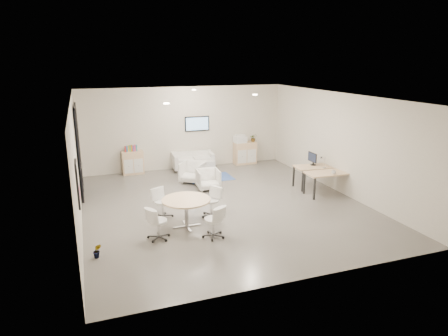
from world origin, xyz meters
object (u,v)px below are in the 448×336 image
sideboard_right (245,153)px  loveseat (193,162)px  desk_front (328,175)px  sideboard_left (133,163)px  round_table (186,202)px  armchair_right (208,178)px  armchair_left (193,171)px  desk_rear (315,168)px

sideboard_right → loveseat: (-2.27, -0.16, -0.13)m
sideboard_right → desk_front: (0.98, -4.50, 0.21)m
sideboard_left → round_table: size_ratio=0.70×
armchair_right → desk_front: size_ratio=0.52×
desk_front → round_table: bearing=-166.7°
armchair_right → sideboard_right: bearing=51.9°
desk_front → round_table: round_table is taller
sideboard_right → round_table: 6.73m
armchair_left → desk_front: bearing=-0.2°
sideboard_right → desk_rear: bearing=-74.1°
desk_front → round_table: (-4.89, -0.98, 0.02)m
sideboard_right → armchair_left: (-2.72, -1.76, -0.05)m
loveseat → desk_front: size_ratio=1.15×
armchair_right → desk_front: armchair_right is taller
armchair_right → round_table: size_ratio=0.60×
sideboard_right → loveseat: 2.28m
armchair_right → desk_front: 3.88m
sideboard_left → sideboard_right: (4.57, -0.02, 0.02)m
sideboard_left → round_table: sideboard_left is taller
round_table → desk_rear: bearing=20.0°
loveseat → desk_rear: bearing=-42.3°
armchair_left → desk_front: 4.61m
sideboard_left → armchair_right: (2.12, -2.72, -0.06)m
sideboard_left → armchair_right: size_ratio=1.18×
sideboard_right → loveseat: bearing=-176.1°
round_table → armchair_left: bearing=72.3°
loveseat → armchair_left: 1.67m
desk_rear → desk_front: size_ratio=1.02×
loveseat → desk_rear: desk_rear is taller
sideboard_right → round_table: sideboard_right is taller
desk_front → sideboard_left: bearing=142.8°
armchair_left → armchair_right: size_ratio=1.08×
sideboard_right → desk_rear: (1.04, -3.67, 0.20)m
loveseat → desk_rear: 4.85m
sideboard_right → desk_front: size_ratio=0.64×
sideboard_left → desk_rear: 6.72m
armchair_left → desk_rear: size_ratio=0.55×
round_table → armchair_right: bearing=62.3°
loveseat → sideboard_left: bearing=-179.9°
armchair_right → desk_rear: 3.64m
sideboard_left → armchair_left: 2.57m
sideboard_left → sideboard_right: 4.57m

